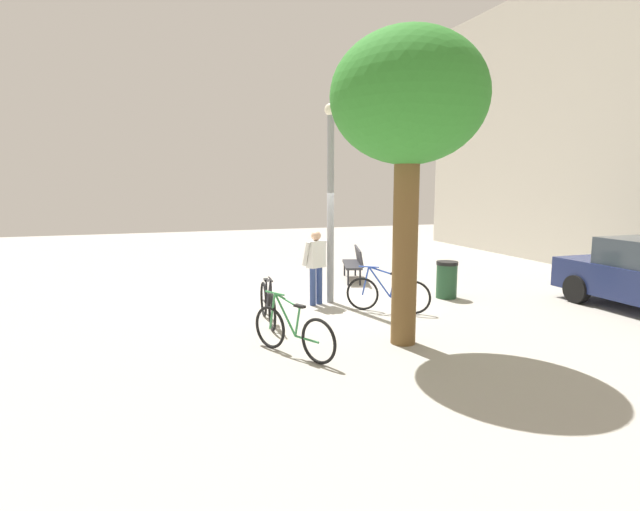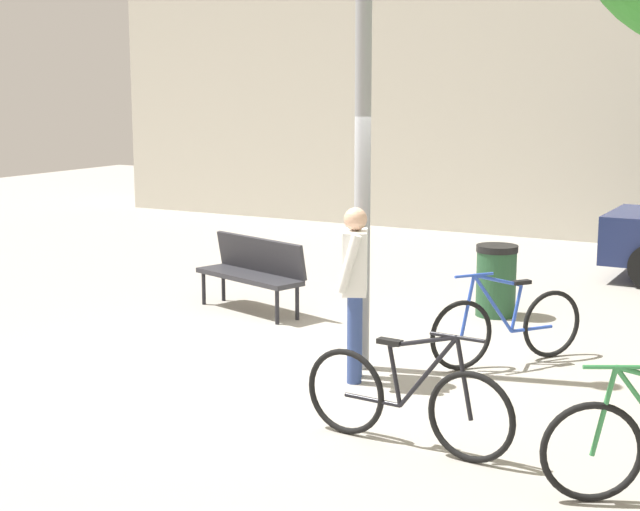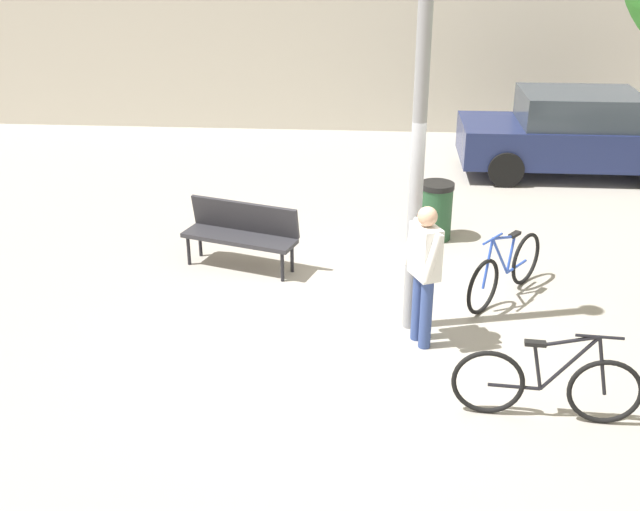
{
  "view_description": "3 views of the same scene",
  "coord_description": "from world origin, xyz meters",
  "views": [
    {
      "loc": [
        11.21,
        -3.95,
        2.72
      ],
      "look_at": [
        -0.48,
        0.04,
        0.95
      ],
      "focal_mm": 28.63,
      "sensor_mm": 36.0,
      "label": 1
    },
    {
      "loc": [
        4.55,
        -8.36,
        2.8
      ],
      "look_at": [
        -0.06,
        0.06,
        1.08
      ],
      "focal_mm": 53.84,
      "sensor_mm": 36.0,
      "label": 2
    },
    {
      "loc": [
        -0.0,
        -8.28,
        4.59
      ],
      "look_at": [
        -0.61,
        -0.0,
        0.88
      ],
      "focal_mm": 43.7,
      "sensor_mm": 36.0,
      "label": 3
    }
  ],
  "objects": [
    {
      "name": "ground_plane",
      "position": [
        0.0,
        0.0,
        0.0
      ],
      "size": [
        36.0,
        36.0,
        0.0
      ],
      "primitive_type": "plane",
      "color": "#A8A399"
    },
    {
      "name": "lamppost",
      "position": [
        0.46,
        -0.04,
        2.47
      ],
      "size": [
        0.28,
        0.28,
        4.44
      ],
      "color": "gray",
      "rests_on": "ground_plane"
    },
    {
      "name": "person_by_lamppost",
      "position": [
        0.58,
        -0.42,
        0.97
      ],
      "size": [
        0.46,
        0.63,
        1.67
      ],
      "color": "#334784",
      "rests_on": "ground_plane"
    },
    {
      "name": "park_bench",
      "position": [
        -1.81,
        1.53,
        0.55
      ],
      "size": [
        1.67,
        0.94,
        0.92
      ],
      "color": "#2D2D33",
      "rests_on": "ground_plane"
    },
    {
      "name": "bicycle_blue",
      "position": [
        1.69,
        0.81,
        0.38
      ],
      "size": [
        1.13,
        1.48,
        0.97
      ],
      "color": "black",
      "rests_on": "ground_plane"
    },
    {
      "name": "bicycle_black",
      "position": [
        1.72,
        -1.79,
        0.38
      ],
      "size": [
        1.81,
        0.19,
        0.97
      ],
      "color": "black",
      "rests_on": "ground_plane"
    },
    {
      "name": "parked_car_navy",
      "position": [
        3.68,
        6.07,
        0.77
      ],
      "size": [
        4.2,
        1.83,
        1.55
      ],
      "color": "navy",
      "rests_on": "ground_plane"
    },
    {
      "name": "trash_bin",
      "position": [
        0.93,
        2.74,
        0.44
      ],
      "size": [
        0.51,
        0.51,
        0.88
      ],
      "color": "#234C2D",
      "rests_on": "ground_plane"
    }
  ]
}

